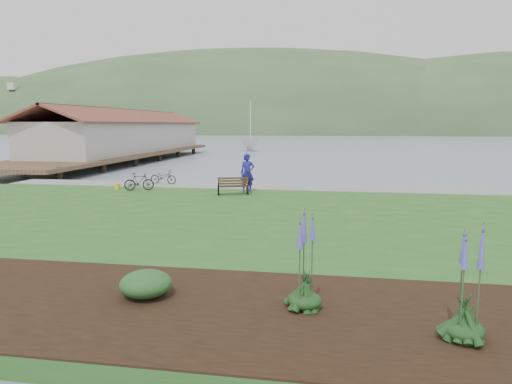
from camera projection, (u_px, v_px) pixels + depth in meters
ground at (293, 222)px, 18.02m from camera, size 600.00×600.00×0.00m
lawn at (288, 228)px, 16.04m from camera, size 34.00×20.00×0.40m
shoreline_path at (304, 188)px, 24.69m from camera, size 34.00×2.20×0.03m
garden_bed at (418, 322)px, 7.91m from camera, size 24.00×4.40×0.04m
far_hillside at (380, 134)px, 180.60m from camera, size 580.00×80.00×38.00m
pier_pavilion at (125, 136)px, 47.75m from camera, size 8.00×36.00×5.40m
park_bench at (233, 186)px, 22.27m from camera, size 1.60×1.04×0.92m
person at (247, 170)px, 23.03m from camera, size 0.97×0.80×2.30m
bicycle_a at (163, 177)px, 26.25m from camera, size 0.69×1.63×0.83m
bicycle_b at (139, 182)px, 23.78m from camera, size 0.97×1.57×0.91m
sailboat at (250, 151)px, 65.99m from camera, size 11.37×11.46×23.08m
pannier at (117, 187)px, 24.16m from camera, size 0.19×0.29×0.30m
echium_0 at (466, 294)px, 7.14m from camera, size 0.62×0.62×2.00m
echium_4 at (306, 264)px, 8.33m from camera, size 0.62×0.62×2.23m
shrub_0 at (146, 284)px, 9.02m from camera, size 1.03×1.03×0.51m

